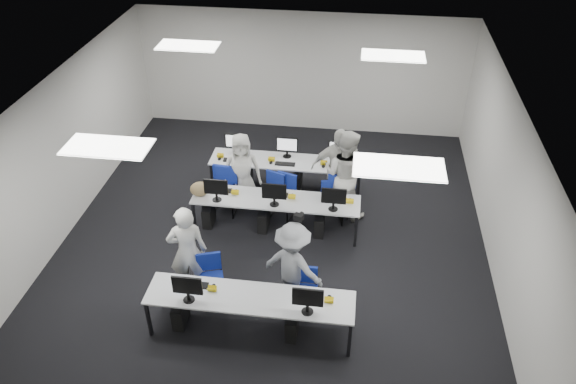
# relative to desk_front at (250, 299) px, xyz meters

# --- Properties ---
(room) EXTENTS (9.00, 9.02, 3.00)m
(room) POSITION_rel_desk_front_xyz_m (0.00, 2.40, 0.82)
(room) COLOR black
(room) RESTS_ON ground
(ceiling_panels) EXTENTS (5.20, 4.60, 0.02)m
(ceiling_panels) POSITION_rel_desk_front_xyz_m (0.00, 2.40, 2.30)
(ceiling_panels) COLOR white
(ceiling_panels) RESTS_ON room
(desk_front) EXTENTS (3.20, 0.70, 0.73)m
(desk_front) POSITION_rel_desk_front_xyz_m (0.00, 0.00, 0.00)
(desk_front) COLOR #B7BABC
(desk_front) RESTS_ON ground
(desk_mid) EXTENTS (3.20, 0.70, 0.73)m
(desk_mid) POSITION_rel_desk_front_xyz_m (0.00, 2.60, 0.00)
(desk_mid) COLOR #B7BABC
(desk_mid) RESTS_ON ground
(desk_back) EXTENTS (3.20, 0.70, 0.73)m
(desk_back) POSITION_rel_desk_front_xyz_m (0.00, 4.00, 0.00)
(desk_back) COLOR #B7BABC
(desk_back) RESTS_ON ground
(equipment_front) EXTENTS (2.51, 0.41, 1.19)m
(equipment_front) POSITION_rel_desk_front_xyz_m (-0.19, -0.02, -0.32)
(equipment_front) COLOR #0B3393
(equipment_front) RESTS_ON desk_front
(equipment_mid) EXTENTS (2.91, 0.41, 1.19)m
(equipment_mid) POSITION_rel_desk_front_xyz_m (-0.19, 2.58, -0.32)
(equipment_mid) COLOR white
(equipment_mid) RESTS_ON desk_mid
(equipment_back) EXTENTS (2.91, 0.41, 1.19)m
(equipment_back) POSITION_rel_desk_front_xyz_m (0.19, 4.02, -0.32)
(equipment_back) COLOR white
(equipment_back) RESTS_ON desk_back
(chair_0) EXTENTS (0.55, 0.57, 0.87)m
(chair_0) POSITION_rel_desk_front_xyz_m (-0.78, 0.57, -0.41)
(chair_0) COLOR navy
(chair_0) RESTS_ON ground
(chair_1) EXTENTS (0.40, 0.44, 0.82)m
(chair_1) POSITION_rel_desk_front_xyz_m (0.78, 0.53, -0.42)
(chair_1) COLOR navy
(chair_1) RESTS_ON ground
(chair_2) EXTENTS (0.48, 0.52, 0.94)m
(chair_2) POSITION_rel_desk_front_xyz_m (-1.12, 3.09, -0.38)
(chair_2) COLOR navy
(chair_2) RESTS_ON ground
(chair_3) EXTENTS (0.56, 0.58, 0.89)m
(chair_3) POSITION_rel_desk_front_xyz_m (0.07, 3.11, -0.40)
(chair_3) COLOR navy
(chair_3) RESTS_ON ground
(chair_4) EXTENTS (0.51, 0.53, 0.84)m
(chair_4) POSITION_rel_desk_front_xyz_m (1.04, 3.05, -0.42)
(chair_4) COLOR navy
(chair_4) RESTS_ON ground
(chair_5) EXTENTS (0.50, 0.54, 0.95)m
(chair_5) POSITION_rel_desk_front_xyz_m (-1.16, 3.50, -0.38)
(chair_5) COLOR navy
(chair_5) RESTS_ON ground
(chair_6) EXTENTS (0.57, 0.59, 0.89)m
(chair_6) POSITION_rel_desk_front_xyz_m (-0.05, 3.46, -0.40)
(chair_6) COLOR navy
(chair_6) RESTS_ON ground
(chair_7) EXTENTS (0.58, 0.61, 0.98)m
(chair_7) POSITION_rel_desk_front_xyz_m (1.21, 3.39, -0.37)
(chair_7) COLOR navy
(chair_7) RESTS_ON ground
(handbag) EXTENTS (0.42, 0.33, 0.30)m
(handbag) POSITION_rel_desk_front_xyz_m (-1.45, 2.52, 0.20)
(handbag) COLOR olive
(handbag) RESTS_ON desk_mid
(student_0) EXTENTS (0.73, 0.57, 1.75)m
(student_0) POSITION_rel_desk_front_xyz_m (-1.17, 0.74, 0.20)
(student_0) COLOR silver
(student_0) RESTS_ON ground
(student_1) EXTENTS (1.11, 0.99, 1.88)m
(student_1) POSITION_rel_desk_front_xyz_m (1.27, 3.34, 0.26)
(student_1) COLOR silver
(student_1) RESTS_ON ground
(student_2) EXTENTS (0.87, 0.66, 1.60)m
(student_2) POSITION_rel_desk_front_xyz_m (-0.82, 3.41, 0.12)
(student_2) COLOR silver
(student_2) RESTS_ON ground
(student_3) EXTENTS (1.11, 0.53, 1.84)m
(student_3) POSITION_rel_desk_front_xyz_m (1.11, 3.47, 0.24)
(student_3) COLOR silver
(student_3) RESTS_ON ground
(photographer) EXTENTS (1.17, 0.92, 1.59)m
(photographer) POSITION_rel_desk_front_xyz_m (0.57, 0.73, 0.12)
(photographer) COLOR slate
(photographer) RESTS_ON ground
(dslr_camera) EXTENTS (0.19, 0.22, 0.10)m
(dslr_camera) POSITION_rel_desk_front_xyz_m (0.63, 0.89, 0.97)
(dslr_camera) COLOR black
(dslr_camera) RESTS_ON photographer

